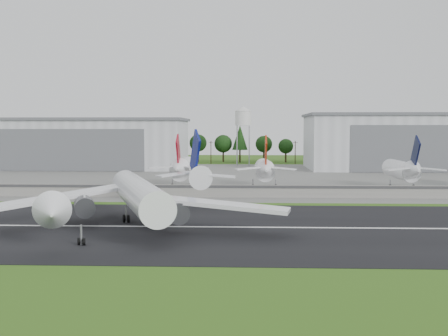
{
  "coord_description": "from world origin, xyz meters",
  "views": [
    {
      "loc": [
        -2.57,
        -92.99,
        18.31
      ],
      "look_at": [
        -8.28,
        40.0,
        9.0
      ],
      "focal_mm": 45.0,
      "sensor_mm": 36.0,
      "label": 1
    }
  ],
  "objects_px": {
    "main_airliner": "(137,201)",
    "parked_jet_red_b": "(265,169)",
    "parked_jet_navy": "(403,170)",
    "parked_jet_red_a": "(183,168)"
  },
  "relations": [
    {
      "from": "main_airliner",
      "to": "parked_jet_red_b",
      "type": "xyz_separation_m",
      "value": [
        25.53,
        66.96,
        1.21
      ]
    },
    {
      "from": "parked_jet_red_b",
      "to": "main_airliner",
      "type": "bearing_deg",
      "value": -110.87
    },
    {
      "from": "parked_jet_red_b",
      "to": "parked_jet_navy",
      "type": "xyz_separation_m",
      "value": [
        41.55,
        -0.01,
        -0.03
      ]
    },
    {
      "from": "parked_jet_red_a",
      "to": "parked_jet_red_b",
      "type": "height_order",
      "value": "parked_jet_red_a"
    },
    {
      "from": "parked_jet_red_a",
      "to": "parked_jet_navy",
      "type": "bearing_deg",
      "value": -0.04
    },
    {
      "from": "main_airliner",
      "to": "parked_jet_red_a",
      "type": "relative_size",
      "value": 1.84
    },
    {
      "from": "parked_jet_red_a",
      "to": "main_airliner",
      "type": "bearing_deg",
      "value": -90.63
    },
    {
      "from": "parked_jet_red_a",
      "to": "parked_jet_navy",
      "type": "height_order",
      "value": "parked_jet_red_a"
    },
    {
      "from": "main_airliner",
      "to": "parked_jet_navy",
      "type": "xyz_separation_m",
      "value": [
        67.08,
        66.96,
        1.18
      ]
    },
    {
      "from": "parked_jet_red_a",
      "to": "parked_jet_red_b",
      "type": "bearing_deg",
      "value": -0.09
    }
  ]
}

